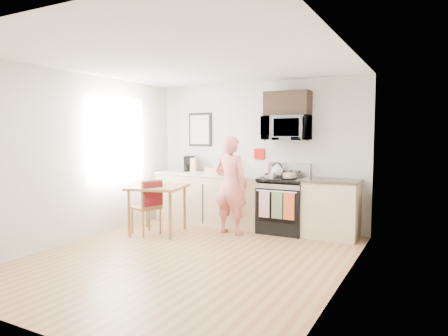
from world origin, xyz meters
The scene contains 28 objects.
floor centered at (0.00, 0.00, 0.00)m, with size 4.60×4.60×0.00m, color #985E3B.
back_wall centered at (0.00, 2.30, 1.30)m, with size 4.00×0.04×2.60m, color beige.
front_wall centered at (0.00, -2.30, 1.30)m, with size 4.00×0.04×2.60m, color beige.
left_wall centered at (-2.00, 0.00, 1.30)m, with size 0.04×4.60×2.60m, color beige.
right_wall centered at (2.00, 0.00, 1.30)m, with size 0.04×4.60×2.60m, color beige.
ceiling centered at (0.00, 0.00, 2.60)m, with size 4.00×4.60×0.04m, color silver.
window centered at (-1.96, 0.80, 1.55)m, with size 0.06×1.40×1.50m.
cabinet_left centered at (-0.80, 2.00, 0.45)m, with size 2.10×0.60×0.90m, color #D0B785.
countertop_left centered at (-0.80, 2.00, 0.92)m, with size 2.14×0.64×0.04m, color beige.
cabinet_right centered at (1.43, 2.00, 0.45)m, with size 0.84×0.60×0.90m, color #D0B785.
countertop_right centered at (1.43, 2.00, 0.92)m, with size 0.88×0.64×0.04m, color black.
range centered at (0.63, 1.98, 0.44)m, with size 0.76×0.70×1.16m.
microwave centered at (0.63, 2.08, 1.76)m, with size 0.76×0.51×0.42m, color #B4B4B9.
upper_cabinet centered at (0.63, 2.12, 2.18)m, with size 0.76×0.35×0.40m, color black.
wall_art centered at (-1.20, 2.28, 1.75)m, with size 0.50×0.04×0.65m.
wall_trivet centered at (0.05, 2.28, 1.30)m, with size 0.20×0.02×0.20m, color #AE130E.
person centered at (-0.11, 1.45, 0.82)m, with size 0.60×0.39×1.64m, color #CD3839.
dining_table centered at (-1.20, 0.91, 0.71)m, with size 0.91×0.91×0.80m.
chair centered at (-1.21, 0.73, 0.59)m, with size 0.52×0.49×0.92m.
knife_block centered at (-0.44, 2.17, 1.04)m, with size 0.09×0.12×0.20m, color brown.
utensil_crock centered at (-0.62, 2.16, 1.09)m, with size 0.13×0.13×0.38m.
fruit_bowl centered at (-0.76, 2.02, 0.98)m, with size 0.23×0.23×0.10m.
milk_carton centered at (-1.20, 2.04, 1.07)m, with size 0.10×0.10×0.27m, color tan.
coffee_maker centered at (-1.37, 2.13, 1.08)m, with size 0.23×0.27×0.30m.
bread_bag centered at (-0.61, 1.78, 1.00)m, with size 0.32×0.15×0.12m, color tan.
cake centered at (0.74, 1.93, 0.97)m, with size 0.26×0.26×0.09m.
kettle centered at (0.48, 2.06, 1.03)m, with size 0.20×0.20×0.26m.
pot centered at (0.46, 1.79, 0.97)m, with size 0.19×0.32×0.10m.
Camera 1 is at (2.89, -4.38, 1.64)m, focal length 32.00 mm.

